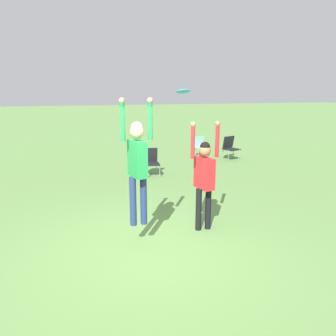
{
  "coord_description": "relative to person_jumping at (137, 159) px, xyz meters",
  "views": [
    {
      "loc": [
        -1.35,
        -5.18,
        2.76
      ],
      "look_at": [
        0.56,
        0.69,
        1.3
      ],
      "focal_mm": 35.0,
      "sensor_mm": 36.0,
      "label": 1
    }
  ],
  "objects": [
    {
      "name": "camping_chair_1",
      "position": [
        1.54,
        4.85,
        -1.09
      ],
      "size": [
        0.55,
        0.59,
        0.91
      ],
      "rotation": [
        0.0,
        0.0,
        2.99
      ],
      "color": "gray",
      "rests_on": "ground_plane"
    },
    {
      "name": "ground_plane",
      "position": [
        0.14,
        -0.26,
        -1.61
      ],
      "size": [
        120.0,
        120.0,
        0.0
      ],
      "primitive_type": "plane",
      "color": "#608C47"
    },
    {
      "name": "frisbee",
      "position": [
        0.93,
        0.27,
        1.14
      ],
      "size": [
        0.27,
        0.26,
        0.08
      ],
      "color": "#2D9EDB"
    },
    {
      "name": "person_jumping",
      "position": [
        0.0,
        0.0,
        0.0
      ],
      "size": [
        0.58,
        0.46,
        2.26
      ],
      "rotation": [
        0.0,
        0.0,
        1.77
      ],
      "color": "navy",
      "rests_on": "ground_plane"
    },
    {
      "name": "camping_chair_0",
      "position": [
        5.3,
        6.37,
        -1.06
      ],
      "size": [
        0.7,
        0.75,
        0.94
      ],
      "rotation": [
        0.0,
        0.0,
        3.44
      ],
      "color": "gray",
      "rests_on": "ground_plane"
    },
    {
      "name": "camping_chair_2",
      "position": [
        4.39,
        7.32,
        -1.11
      ],
      "size": [
        0.59,
        0.63,
        0.85
      ],
      "rotation": [
        0.0,
        0.0,
        3.42
      ],
      "color": "gray",
      "rests_on": "ground_plane"
    },
    {
      "name": "person_defending",
      "position": [
        1.4,
        0.28,
        -0.44
      ],
      "size": [
        0.62,
        0.49,
        2.2
      ],
      "rotation": [
        0.0,
        0.0,
        -1.38
      ],
      "color": "black",
      "rests_on": "ground_plane"
    }
  ]
}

